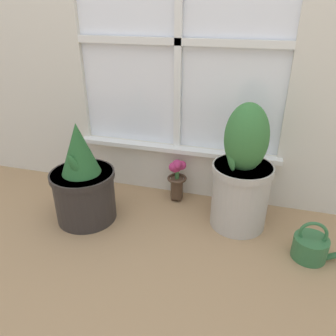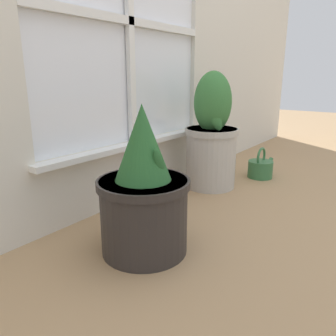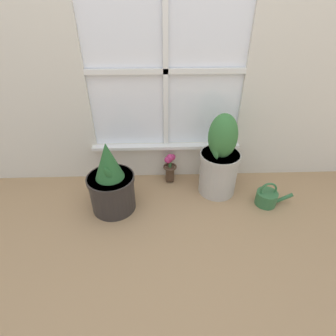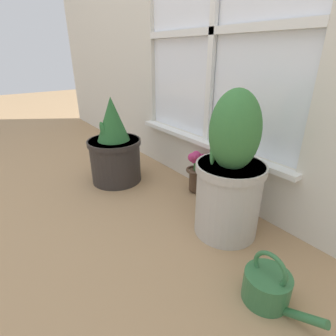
{
  "view_description": "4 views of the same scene",
  "coord_description": "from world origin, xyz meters",
  "px_view_note": "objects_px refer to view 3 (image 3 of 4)",
  "views": [
    {
      "loc": [
        0.42,
        -1.07,
        1.02
      ],
      "look_at": [
        0.02,
        0.35,
        0.28
      ],
      "focal_mm": 35.0,
      "sensor_mm": 36.0,
      "label": 1
    },
    {
      "loc": [
        -1.19,
        -0.51,
        0.61
      ],
      "look_at": [
        -0.04,
        0.34,
        0.21
      ],
      "focal_mm": 35.0,
      "sensor_mm": 36.0,
      "label": 2
    },
    {
      "loc": [
        -0.05,
        -1.23,
        1.3
      ],
      "look_at": [
        0.01,
        0.34,
        0.24
      ],
      "focal_mm": 28.0,
      "sensor_mm": 36.0,
      "label": 3
    },
    {
      "loc": [
        1.03,
        -0.44,
        0.76
      ],
      "look_at": [
        -0.01,
        0.32,
        0.19
      ],
      "focal_mm": 28.0,
      "sensor_mm": 36.0,
      "label": 4
    }
  ],
  "objects_px": {
    "potted_plant_left": "(111,184)",
    "potted_plant_right": "(220,160)",
    "watering_can": "(267,197)",
    "flower_vase": "(170,166)"
  },
  "relations": [
    {
      "from": "potted_plant_right",
      "to": "flower_vase",
      "type": "height_order",
      "value": "potted_plant_right"
    },
    {
      "from": "potted_plant_left",
      "to": "potted_plant_right",
      "type": "distance_m",
      "value": 0.79
    },
    {
      "from": "potted_plant_left",
      "to": "watering_can",
      "type": "xyz_separation_m",
      "value": [
        1.11,
        -0.0,
        -0.15
      ]
    },
    {
      "from": "potted_plant_left",
      "to": "watering_can",
      "type": "relative_size",
      "value": 1.95
    },
    {
      "from": "watering_can",
      "to": "flower_vase",
      "type": "bearing_deg",
      "value": 156.44
    },
    {
      "from": "flower_vase",
      "to": "watering_can",
      "type": "relative_size",
      "value": 0.94
    },
    {
      "from": "flower_vase",
      "to": "potted_plant_right",
      "type": "bearing_deg",
      "value": -20.67
    },
    {
      "from": "potted_plant_left",
      "to": "potted_plant_right",
      "type": "bearing_deg",
      "value": 12.09
    },
    {
      "from": "flower_vase",
      "to": "watering_can",
      "type": "height_order",
      "value": "flower_vase"
    },
    {
      "from": "potted_plant_right",
      "to": "watering_can",
      "type": "height_order",
      "value": "potted_plant_right"
    }
  ]
}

